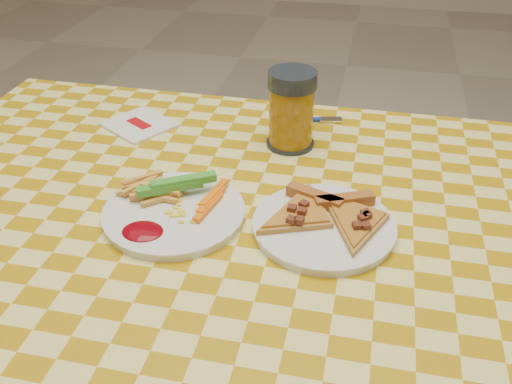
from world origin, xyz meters
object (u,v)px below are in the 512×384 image
table (247,255)px  plate_right (324,227)px  plate_left (174,214)px  drink_glass (291,110)px

table → plate_right: plate_right is taller
plate_left → plate_right: size_ratio=1.02×
plate_right → drink_glass: (-0.09, 0.26, 0.07)m
plate_left → drink_glass: drink_glass is taller
plate_left → plate_right: 0.23m
plate_left → plate_right: (0.23, 0.02, 0.00)m
plate_left → drink_glass: bearing=62.9°
plate_right → drink_glass: 0.28m
table → drink_glass: bearing=83.7°
table → plate_right: 0.15m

